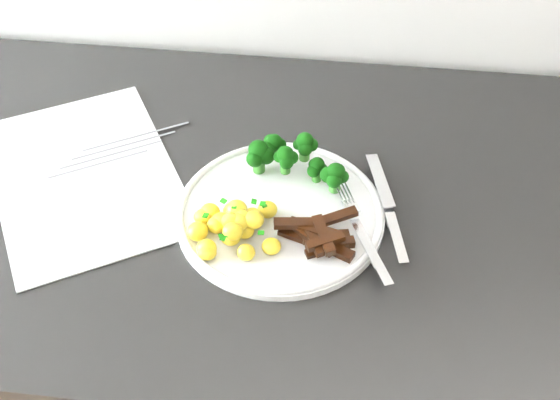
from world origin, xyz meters
TOP-DOWN VIEW (x-y plane):
  - counter at (0.12, 1.67)m, footprint 2.41×0.60m
  - recipe_paper at (-0.14, 1.69)m, footprint 0.35×0.38m
  - plate at (0.12, 1.64)m, footprint 0.25×0.25m
  - broccoli at (0.13, 1.71)m, footprint 0.13×0.08m
  - potatoes at (0.07, 1.60)m, footprint 0.11×0.10m
  - beef_strips at (0.17, 1.60)m, footprint 0.10×0.08m
  - fork at (0.23, 1.61)m, footprint 0.07×0.16m
  - knife at (0.26, 1.65)m, footprint 0.06×0.18m

SIDE VIEW (x-z plane):
  - counter at x=0.12m, z-range 0.00..0.90m
  - recipe_paper at x=-0.14m, z-range 0.90..0.91m
  - plate at x=0.12m, z-range 0.90..0.92m
  - knife at x=0.26m, z-range 0.90..0.92m
  - fork at x=0.23m, z-range 0.91..0.93m
  - beef_strips at x=0.17m, z-range 0.91..0.94m
  - potatoes at x=0.07m, z-range 0.91..0.95m
  - broccoli at x=0.13m, z-range 0.92..0.97m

